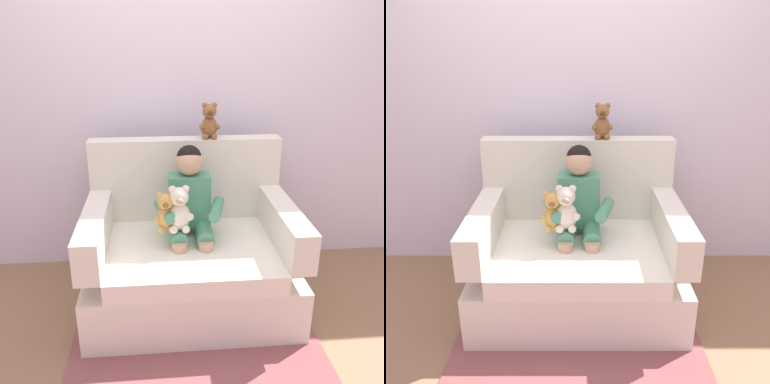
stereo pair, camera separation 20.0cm
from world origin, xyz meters
The scene contains 7 objects.
ground_plane centered at (0.00, 0.00, 0.00)m, with size 8.00×8.00×0.00m, color #936D4C.
back_wall centered at (0.00, 0.68, 1.30)m, with size 6.00×0.10×2.60m, color silver.
armchair centered at (0.00, 0.05, 0.33)m, with size 1.29×0.93×1.03m.
seated_child centered at (0.01, 0.08, 0.67)m, with size 0.45×0.39×0.82m.
plush_cream centered at (-0.07, -0.06, 0.70)m, with size 0.17×0.14×0.29m.
plush_honey centered at (-0.15, -0.05, 0.69)m, with size 0.15×0.12×0.25m.
plush_brown_on_backrest centered at (0.16, 0.39, 1.14)m, with size 0.14×0.12×0.24m.
Camera 2 is at (0.00, -2.32, 1.69)m, focal length 38.85 mm.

